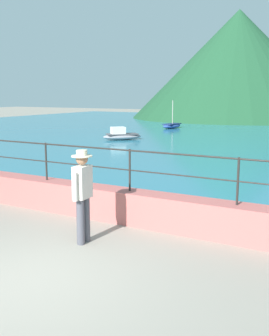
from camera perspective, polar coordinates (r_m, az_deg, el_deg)
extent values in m
plane|color=gray|center=(6.45, -15.39, -15.14)|extent=(120.00, 120.00, 0.00)
cube|color=#BC605B|center=(8.73, -0.67, -5.46)|extent=(20.00, 0.56, 0.70)
cylinder|color=#282623|center=(9.87, -12.37, 0.92)|extent=(0.04, 0.04, 0.90)
cylinder|color=#282623|center=(8.54, -0.68, -0.30)|extent=(0.04, 0.04, 0.90)
cylinder|color=#282623|center=(7.69, 14.39, -1.84)|extent=(0.04, 0.04, 0.90)
cylinder|color=#282623|center=(8.48, -0.68, 2.49)|extent=(18.40, 0.04, 0.04)
cylinder|color=#282623|center=(8.54, -0.68, -0.30)|extent=(18.40, 0.03, 0.03)
cone|color=#1E4C2D|center=(47.47, 14.33, 13.93)|extent=(23.31, 23.31, 11.76)
cylinder|color=#4C4C56|center=(7.67, -6.87, -7.18)|extent=(0.15, 0.15, 0.86)
cylinder|color=#4C4C56|center=(7.53, -7.62, -7.54)|extent=(0.15, 0.15, 0.86)
cube|color=beige|center=(7.41, -7.37, -1.98)|extent=(0.24, 0.37, 0.60)
cylinder|color=beige|center=(7.61, -6.37, -1.93)|extent=(0.09, 0.09, 0.52)
cylinder|color=beige|center=(7.22, -8.41, -2.65)|extent=(0.09, 0.09, 0.52)
sphere|color=#9E7051|center=(7.33, -7.45, 1.31)|extent=(0.22, 0.22, 0.22)
cylinder|color=beige|center=(7.32, -7.46, 1.69)|extent=(0.38, 0.38, 0.02)
cylinder|color=beige|center=(7.31, -7.47, 2.15)|extent=(0.20, 0.20, 0.10)
ellipsoid|color=#2D4C9E|center=(32.15, 5.29, 5.95)|extent=(1.09, 2.37, 0.36)
cube|color=navy|center=(32.14, 5.29, 6.22)|extent=(0.92, 1.90, 0.06)
cylinder|color=#B2A899|center=(32.17, 5.41, 7.89)|extent=(0.06, 0.06, 1.81)
ellipsoid|color=gray|center=(23.94, -1.75, 4.45)|extent=(2.24, 2.29, 0.36)
cube|color=#4D4D51|center=(23.92, -1.76, 4.81)|extent=(1.82, 1.86, 0.06)
cube|color=silver|center=(23.84, -2.34, 5.34)|extent=(1.01, 1.01, 0.40)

